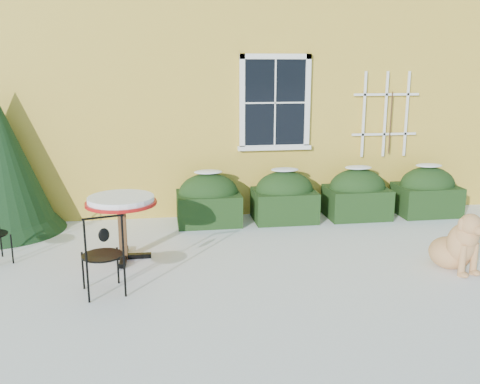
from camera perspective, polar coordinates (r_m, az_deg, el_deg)
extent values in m
plane|color=white|center=(6.72, 1.29, -9.47)|extent=(80.00, 80.00, 0.00)
cube|color=yellow|center=(13.14, -4.04, 15.13)|extent=(12.00, 8.00, 6.00)
cube|color=black|center=(9.29, 3.74, 9.48)|extent=(1.05, 0.03, 1.45)
cube|color=white|center=(9.26, 3.83, 14.24)|extent=(1.23, 0.06, 0.09)
cube|color=white|center=(9.37, 3.68, 4.77)|extent=(1.23, 0.06, 0.09)
cube|color=white|center=(9.18, 0.23, 9.46)|extent=(0.09, 0.06, 1.63)
cube|color=white|center=(9.42, 7.19, 9.46)|extent=(0.09, 0.06, 1.63)
cube|color=white|center=(9.27, 3.77, 9.47)|extent=(0.02, 0.02, 1.45)
cube|color=white|center=(9.27, 3.77, 9.47)|extent=(1.05, 0.02, 0.02)
cube|color=white|center=(9.37, 3.68, 4.74)|extent=(1.29, 0.14, 0.07)
cube|color=white|center=(9.75, 13.06, 8.03)|extent=(0.04, 0.03, 1.50)
cube|color=white|center=(9.91, 15.24, 7.99)|extent=(0.04, 0.03, 1.50)
cube|color=white|center=(10.08, 17.34, 7.94)|extent=(0.04, 0.03, 1.50)
cube|color=white|center=(9.95, 15.11, 5.98)|extent=(1.20, 0.03, 0.04)
cube|color=white|center=(9.88, 15.36, 10.01)|extent=(1.20, 0.03, 0.04)
cylinder|color=#472D19|center=(9.94, 15.76, 7.10)|extent=(0.02, 0.02, 1.10)
cube|color=black|center=(9.00, -3.36, -1.74)|extent=(1.05, 0.80, 0.52)
ellipsoid|color=black|center=(8.93, -3.39, -0.12)|extent=(1.00, 0.72, 0.67)
ellipsoid|color=white|center=(8.85, -3.42, 2.15)|extent=(0.47, 0.32, 0.06)
cube|color=black|center=(9.20, 4.73, -1.41)|extent=(1.05, 0.80, 0.52)
ellipsoid|color=black|center=(9.14, 4.76, 0.17)|extent=(1.00, 0.72, 0.67)
ellipsoid|color=white|center=(9.06, 4.80, 2.39)|extent=(0.47, 0.32, 0.06)
cube|color=black|center=(9.58, 12.32, -1.09)|extent=(1.05, 0.80, 0.52)
ellipsoid|color=black|center=(9.52, 12.40, 0.44)|extent=(1.00, 0.72, 0.67)
ellipsoid|color=white|center=(9.44, 12.51, 2.57)|extent=(0.47, 0.32, 0.06)
cube|color=black|center=(10.11, 19.23, -0.77)|extent=(1.05, 0.80, 0.52)
ellipsoid|color=black|center=(10.05, 19.35, 0.67)|extent=(1.00, 0.72, 0.67)
ellipsoid|color=white|center=(9.98, 19.51, 2.69)|extent=(0.47, 0.32, 0.06)
cone|color=black|center=(9.31, -24.15, -0.49)|extent=(1.94, 1.94, 1.12)
cube|color=black|center=(7.60, -12.28, -6.75)|extent=(0.74, 0.09, 0.06)
cube|color=black|center=(7.60, -12.28, -6.75)|extent=(0.09, 0.74, 0.06)
cube|color=#53361C|center=(7.49, -12.42, -4.11)|extent=(0.11, 0.11, 0.80)
cylinder|color=#AA0F0E|center=(7.38, -12.57, -1.16)|extent=(0.96, 0.96, 0.04)
cylinder|color=white|center=(7.36, -12.59, -0.76)|extent=(0.89, 0.89, 0.07)
cylinder|color=black|center=(6.74, -12.90, -7.65)|extent=(0.02, 0.02, 0.46)
cylinder|color=black|center=(6.68, -16.40, -8.05)|extent=(0.02, 0.02, 0.46)
cylinder|color=black|center=(6.36, -12.18, -8.92)|extent=(0.02, 0.02, 0.46)
cylinder|color=black|center=(6.30, -15.90, -9.35)|extent=(0.02, 0.02, 0.46)
cylinder|color=black|center=(6.44, -14.47, -6.56)|extent=(0.47, 0.47, 0.02)
cylinder|color=black|center=(6.19, -12.41, -4.72)|extent=(0.02, 0.02, 0.52)
cylinder|color=black|center=(6.13, -16.20, -5.13)|extent=(0.02, 0.02, 0.52)
cylinder|color=black|center=(6.08, -14.43, -2.62)|extent=(0.44, 0.14, 0.02)
ellipsoid|color=black|center=(6.14, -14.32, -4.47)|extent=(0.13, 0.06, 0.16)
cylinder|color=black|center=(7.83, -23.15, -5.61)|extent=(0.02, 0.02, 0.41)
cylinder|color=black|center=(8.16, -24.13, -4.96)|extent=(0.02, 0.02, 0.41)
ellipsoid|color=tan|center=(7.64, 21.47, -6.04)|extent=(0.63, 0.67, 0.42)
ellipsoid|color=tan|center=(7.45, 22.58, -5.09)|extent=(0.47, 0.43, 0.52)
sphere|color=tan|center=(7.38, 22.96, -4.37)|extent=(0.32, 0.32, 0.32)
cylinder|color=tan|center=(7.35, 22.62, -6.76)|extent=(0.09, 0.09, 0.42)
cylinder|color=tan|center=(7.48, 23.69, -6.52)|extent=(0.09, 0.09, 0.42)
ellipsoid|color=tan|center=(7.38, 22.75, -8.12)|extent=(0.11, 0.15, 0.07)
ellipsoid|color=tan|center=(7.51, 23.82, -7.86)|extent=(0.11, 0.15, 0.07)
cylinder|color=tan|center=(7.35, 23.05, -3.96)|extent=(0.24, 0.27, 0.23)
sphere|color=tan|center=(7.29, 23.39, -3.21)|extent=(0.28, 0.28, 0.28)
ellipsoid|color=tan|center=(7.22, 24.04, -3.75)|extent=(0.17, 0.24, 0.12)
ellipsoid|color=tan|center=(7.24, 22.50, -3.24)|extent=(0.09, 0.11, 0.17)
ellipsoid|color=tan|center=(7.40, 23.85, -3.02)|extent=(0.09, 0.11, 0.17)
cylinder|color=tan|center=(7.94, 21.29, -6.32)|extent=(0.28, 0.30, 0.08)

